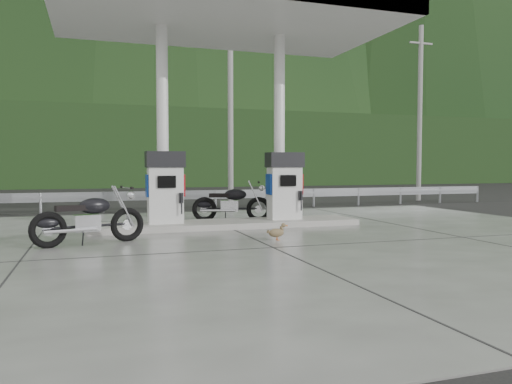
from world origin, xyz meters
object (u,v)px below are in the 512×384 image
object	(u,v)px
motorcycle_left	(89,219)
motorcycle_right	(232,204)
gas_pump_right	(284,186)
duck	(276,233)
gas_pump_left	(165,187)

from	to	relation	value
motorcycle_left	motorcycle_right	bearing A→B (deg)	23.49
gas_pump_right	motorcycle_left	distance (m)	5.40
gas_pump_right	duck	distance (m)	3.02
gas_pump_left	motorcycle_left	xyz separation A→B (m)	(-1.80, -1.96, -0.54)
gas_pump_left	motorcycle_right	xyz separation A→B (m)	(2.06, 1.24, -0.55)
gas_pump_left	motorcycle_right	world-z (taller)	gas_pump_left
motorcycle_right	duck	size ratio (longest dim) A/B	4.90
gas_pump_right	motorcycle_right	distance (m)	1.77
motorcycle_left	motorcycle_right	world-z (taller)	motorcycle_left
motorcycle_right	duck	distance (m)	3.87
gas_pump_left	duck	distance (m)	3.41
gas_pump_left	gas_pump_right	bearing A→B (deg)	0.00
motorcycle_left	gas_pump_right	bearing A→B (deg)	5.25
gas_pump_left	duck	xyz separation A→B (m)	(1.99, -2.61, -0.89)
gas_pump_left	motorcycle_right	distance (m)	2.46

